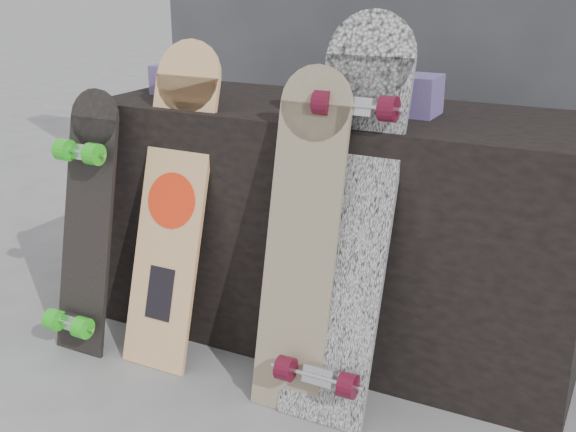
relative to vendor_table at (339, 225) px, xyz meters
The scene contains 9 objects.
ground 0.64m from the vendor_table, 90.00° to the right, with size 60.00×60.00×0.00m, color slate.
vendor_table is the anchor object (origin of this frame).
merch_box_purple 0.76m from the vendor_table, behind, with size 0.18×0.12×0.10m, color #4B3873.
merch_box_small 0.52m from the vendor_table, ahead, with size 0.14×0.14×0.12m, color #4B3873.
merch_box_flat 0.44m from the vendor_table, 78.36° to the left, with size 0.22×0.10×0.06m, color #D1B78C.
longboard_geisha 0.56m from the vendor_table, 142.06° to the right, with size 0.24×0.32×1.02m.
longboard_celtic 0.42m from the vendor_table, 81.66° to the right, with size 0.21×0.24×0.98m.
longboard_cascadia 0.43m from the vendor_table, 63.78° to the right, with size 0.26×0.41×1.12m.
skateboard_dark 0.84m from the vendor_table, 147.96° to the right, with size 0.19×0.27×0.86m.
Camera 1 is at (0.90, -1.61, 1.23)m, focal length 45.00 mm.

